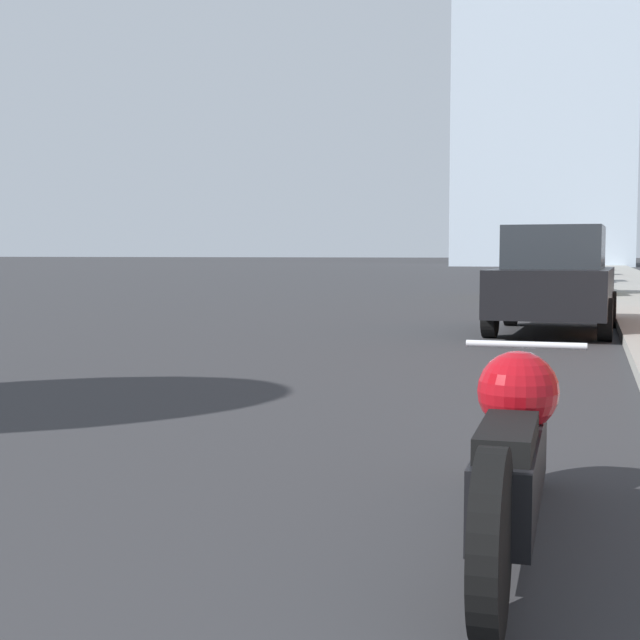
% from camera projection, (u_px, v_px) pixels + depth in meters
% --- Properties ---
extents(sidewalk, '(2.59, 240.00, 0.15)m').
position_uv_depth(sidewalk, '(632.00, 281.00, 37.38)').
color(sidewalk, gray).
rests_on(sidewalk, ground_plane).
extents(motorcycle, '(0.62, 2.56, 0.83)m').
position_uv_depth(motorcycle, '(514.00, 451.00, 3.94)').
color(motorcycle, black).
rests_on(motorcycle, ground_plane).
extents(parked_car_black, '(1.99, 3.91, 1.70)m').
position_uv_depth(parked_car_black, '(554.00, 280.00, 14.17)').
color(parked_car_black, black).
rests_on(parked_car_black, ground_plane).
extents(parked_car_yellow, '(2.06, 4.23, 1.71)m').
position_uv_depth(parked_car_yellow, '(560.00, 268.00, 24.76)').
color(parked_car_yellow, gold).
rests_on(parked_car_yellow, ground_plane).
extents(parked_car_blue, '(2.00, 4.45, 1.68)m').
position_uv_depth(parked_car_blue, '(567.00, 264.00, 34.60)').
color(parked_car_blue, '#1E3899').
rests_on(parked_car_blue, ground_plane).
extents(parked_car_red, '(2.03, 4.06, 1.79)m').
position_uv_depth(parked_car_red, '(573.00, 260.00, 44.42)').
color(parked_car_red, red).
rests_on(parked_car_red, ground_plane).
extents(parked_car_silver, '(2.24, 4.43, 1.65)m').
position_uv_depth(parked_car_silver, '(578.00, 259.00, 55.30)').
color(parked_car_silver, '#BCBCC1').
rests_on(parked_car_silver, ground_plane).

